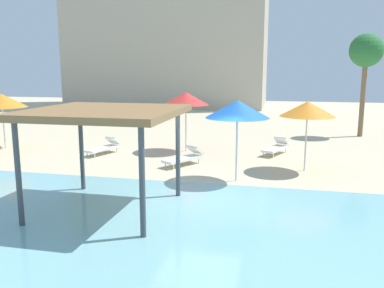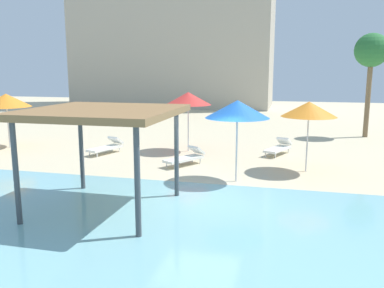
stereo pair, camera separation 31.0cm
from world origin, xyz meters
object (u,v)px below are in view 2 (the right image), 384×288
object	(u,v)px
lounge_chair_3	(107,146)
beach_umbrella_blue_2	(237,109)
shade_pavilion	(103,116)
palm_tree_1	(372,53)
lounge_chair_0	(279,147)
lounge_chair_4	(187,157)
beach_umbrella_orange_1	(6,100)
beach_umbrella_orange_3	(309,109)
beach_umbrella_red_0	(188,99)

from	to	relation	value
lounge_chair_3	beach_umbrella_blue_2	bearing A→B (deg)	82.10
shade_pavilion	palm_tree_1	xyz separation A→B (m)	(9.16, 15.12, 2.17)
beach_umbrella_blue_2	lounge_chair_0	bearing A→B (deg)	75.63
lounge_chair_0	beach_umbrella_blue_2	bearing A→B (deg)	7.88
lounge_chair_3	lounge_chair_4	xyz separation A→B (m)	(4.21, -1.33, 0.00)
beach_umbrella_orange_1	lounge_chair_3	size ratio (longest dim) A/B	1.36
beach_umbrella_orange_1	beach_umbrella_blue_2	xyz separation A→B (m)	(11.97, -3.47, 0.17)
lounge_chair_0	palm_tree_1	world-z (taller)	palm_tree_1
beach_umbrella_orange_1	beach_umbrella_orange_3	xyz separation A→B (m)	(14.40, -1.41, 0.03)
shade_pavilion	beach_umbrella_blue_2	xyz separation A→B (m)	(3.14, 3.80, -0.11)
lounge_chair_4	palm_tree_1	world-z (taller)	palm_tree_1
lounge_chair_0	lounge_chair_3	bearing A→B (deg)	-55.27
beach_umbrella_orange_1	beach_umbrella_blue_2	world-z (taller)	beach_umbrella_blue_2
shade_pavilion	beach_umbrella_orange_1	bearing A→B (deg)	140.55
lounge_chair_3	palm_tree_1	size ratio (longest dim) A/B	0.34
lounge_chair_0	lounge_chair_4	world-z (taller)	same
lounge_chair_0	lounge_chair_3	size ratio (longest dim) A/B	1.00
beach_umbrella_blue_2	shade_pavilion	bearing A→B (deg)	-129.60
beach_umbrella_orange_1	lounge_chair_3	xyz separation A→B (m)	(5.43, -0.13, -2.05)
beach_umbrella_blue_2	beach_umbrella_red_0	bearing A→B (deg)	121.94
beach_umbrella_orange_3	palm_tree_1	xyz separation A→B (m)	(3.59, 9.27, 2.42)
shade_pavilion	lounge_chair_3	bearing A→B (deg)	115.47
lounge_chair_4	lounge_chair_0	bearing A→B (deg)	161.94
beach_umbrella_orange_1	lounge_chair_4	size ratio (longest dim) A/B	1.41
lounge_chair_4	lounge_chair_3	bearing A→B (deg)	-75.87
shade_pavilion	beach_umbrella_red_0	size ratio (longest dim) A/B	1.37
beach_umbrella_orange_1	lounge_chair_0	size ratio (longest dim) A/B	1.37
shade_pavilion	beach_umbrella_orange_3	xyz separation A→B (m)	(5.57, 5.85, -0.25)
shade_pavilion	beach_umbrella_orange_1	distance (m)	11.44
lounge_chair_4	beach_umbrella_blue_2	bearing A→B (deg)	80.98
beach_umbrella_orange_3	palm_tree_1	world-z (taller)	palm_tree_1
beach_umbrella_red_0	lounge_chair_4	bearing A→B (deg)	-76.83
beach_umbrella_blue_2	lounge_chair_3	size ratio (longest dim) A/B	1.44
beach_umbrella_orange_3	lounge_chair_4	world-z (taller)	beach_umbrella_orange_3
beach_umbrella_blue_2	lounge_chair_4	distance (m)	3.79
beach_umbrella_red_0	beach_umbrella_blue_2	bearing A→B (deg)	-58.06
shade_pavilion	lounge_chair_4	world-z (taller)	shade_pavilion
beach_umbrella_blue_2	palm_tree_1	distance (m)	13.03
beach_umbrella_orange_1	beach_umbrella_orange_3	distance (m)	14.47
shade_pavilion	beach_umbrella_orange_1	xyz separation A→B (m)	(-8.83, 7.27, -0.27)
palm_tree_1	beach_umbrella_blue_2	bearing A→B (deg)	-118.01
beach_umbrella_red_0	lounge_chair_3	bearing A→B (deg)	-158.09
beach_umbrella_orange_3	shade_pavilion	bearing A→B (deg)	-133.60
beach_umbrella_blue_2	palm_tree_1	xyz separation A→B (m)	(6.02, 11.32, 2.28)
shade_pavilion	palm_tree_1	bearing A→B (deg)	58.78
beach_umbrella_blue_2	lounge_chair_0	xyz separation A→B (m)	(1.30, 5.08, -2.22)
beach_umbrella_red_0	beach_umbrella_orange_1	xyz separation A→B (m)	(-9.00, -1.30, -0.15)
beach_umbrella_red_0	lounge_chair_3	xyz separation A→B (m)	(-3.56, -1.43, -2.21)
lounge_chair_4	palm_tree_1	size ratio (longest dim) A/B	0.33
beach_umbrella_orange_3	palm_tree_1	size ratio (longest dim) A/B	0.46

